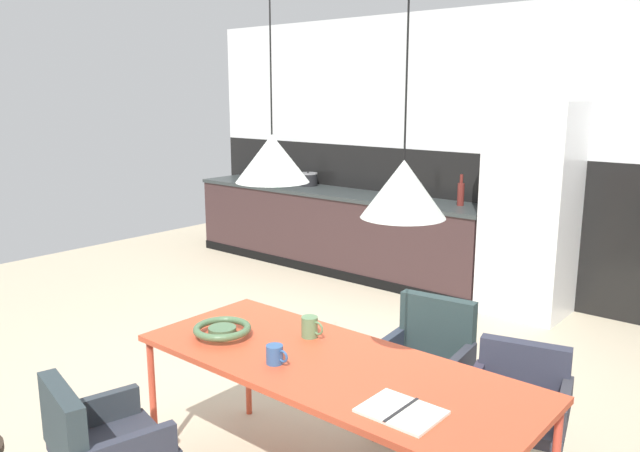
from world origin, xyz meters
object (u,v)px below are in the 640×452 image
at_px(pendant_lamp_over_table_near, 272,158).
at_px(dining_table, 331,371).
at_px(open_book, 401,411).
at_px(cooking_pot, 308,179).
at_px(mug_tall_blue, 275,355).
at_px(armchair_facing_counter, 428,352).
at_px(refrigerator_column, 530,210).
at_px(armchair_far_side, 95,438).
at_px(bottle_spice_small, 461,193).
at_px(mug_white_ceramic, 310,327).
at_px(bottle_oil_tall, 410,189).
at_px(bottle_vinegar_dark, 278,175).
at_px(pendant_lamp_over_table_far, 404,188).
at_px(fruit_bowl, 222,329).
at_px(armchair_corner_seat, 519,396).

bearing_deg(pendant_lamp_over_table_near, dining_table, -4.05).
distance_m(open_book, cooking_pot, 5.12).
relative_size(dining_table, cooking_pot, 8.64).
height_order(mug_tall_blue, pendant_lamp_over_table_near, pendant_lamp_over_table_near).
bearing_deg(cooking_pot, armchair_facing_counter, -38.80).
relative_size(refrigerator_column, armchair_far_side, 2.53).
height_order(bottle_spice_small, pendant_lamp_over_table_near, pendant_lamp_over_table_near).
bearing_deg(bottle_spice_small, mug_white_ceramic, -75.51).
distance_m(armchair_facing_counter, bottle_oil_tall, 2.97).
distance_m(refrigerator_column, armchair_facing_counter, 2.47).
bearing_deg(refrigerator_column, bottle_vinegar_dark, -177.92).
height_order(bottle_vinegar_dark, pendant_lamp_over_table_far, pendant_lamp_over_table_far).
relative_size(bottle_oil_tall, pendant_lamp_over_table_far, 0.24).
xyz_separation_m(mug_tall_blue, bottle_vinegar_dark, (-3.20, 3.35, 0.24)).
xyz_separation_m(cooking_pot, bottle_spice_small, (2.02, -0.06, 0.05)).
height_order(armchair_facing_counter, fruit_bowl, same).
distance_m(armchair_far_side, armchair_corner_seat, 2.05).
height_order(mug_white_ceramic, mug_tall_blue, mug_white_ceramic).
relative_size(armchair_facing_counter, mug_tall_blue, 6.49).
xyz_separation_m(armchair_corner_seat, pendant_lamp_over_table_near, (-1.00, -0.74, 1.20)).
height_order(armchair_corner_seat, pendant_lamp_over_table_far, pendant_lamp_over_table_far).
bearing_deg(mug_white_ceramic, cooking_pot, 131.31).
relative_size(mug_tall_blue, bottle_oil_tall, 0.42).
relative_size(mug_tall_blue, bottle_vinegar_dark, 0.41).
height_order(mug_white_ceramic, bottle_vinegar_dark, bottle_vinegar_dark).
distance_m(fruit_bowl, mug_tall_blue, 0.44).
distance_m(armchair_far_side, bottle_spice_small, 4.26).
bearing_deg(pendant_lamp_over_table_near, mug_tall_blue, -45.60).
bearing_deg(mug_white_ceramic, pendant_lamp_over_table_near, -127.40).
relative_size(armchair_facing_counter, armchair_corner_seat, 1.13).
relative_size(fruit_bowl, pendant_lamp_over_table_near, 0.25).
xyz_separation_m(fruit_bowl, mug_white_ceramic, (0.35, 0.29, 0.01)).
bearing_deg(mug_tall_blue, dining_table, 42.12).
relative_size(armchair_far_side, fruit_bowl, 2.52).
xyz_separation_m(refrigerator_column, bottle_oil_tall, (-1.27, 0.02, 0.06)).
relative_size(dining_table, armchair_far_side, 2.61).
relative_size(armchair_facing_counter, armchair_far_side, 1.06).
relative_size(mug_tall_blue, pendant_lamp_over_table_near, 0.10).
bearing_deg(bottle_vinegar_dark, pendant_lamp_over_table_near, -46.37).
bearing_deg(open_book, mug_white_ceramic, 155.46).
distance_m(armchair_facing_counter, armchair_far_side, 1.86).
height_order(armchair_far_side, bottle_spice_small, bottle_spice_small).
bearing_deg(bottle_oil_tall, pendant_lamp_over_table_far, -58.59).
bearing_deg(fruit_bowl, pendant_lamp_over_table_far, 4.43).
distance_m(mug_tall_blue, pendant_lamp_over_table_near, 0.93).
bearing_deg(armchair_corner_seat, open_book, 69.93).
distance_m(armchair_corner_seat, fruit_bowl, 1.55).
relative_size(open_book, mug_tall_blue, 2.49).
bearing_deg(bottle_oil_tall, dining_table, -63.52).
bearing_deg(armchair_corner_seat, mug_tall_blue, 35.56).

